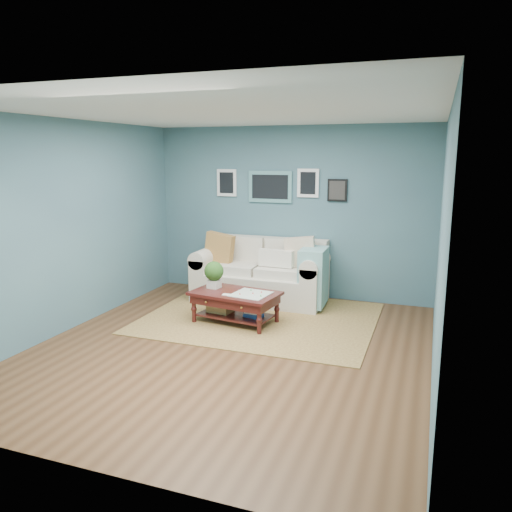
% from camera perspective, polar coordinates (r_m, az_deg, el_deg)
% --- Properties ---
extents(room_shell, '(5.00, 5.02, 2.70)m').
position_cam_1_polar(room_shell, '(5.70, -2.87, 2.51)').
color(room_shell, brown).
rests_on(room_shell, ground).
extents(area_rug, '(3.13, 2.51, 0.01)m').
position_cam_1_polar(area_rug, '(7.05, 0.49, -7.07)').
color(area_rug, brown).
rests_on(area_rug, ground).
extents(loveseat, '(2.08, 0.94, 1.07)m').
position_cam_1_polar(loveseat, '(7.78, 1.18, -2.01)').
color(loveseat, silver).
rests_on(loveseat, ground).
extents(coffee_table, '(1.24, 0.83, 0.81)m').
position_cam_1_polar(coffee_table, '(6.80, -2.81, -4.66)').
color(coffee_table, black).
rests_on(coffee_table, ground).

